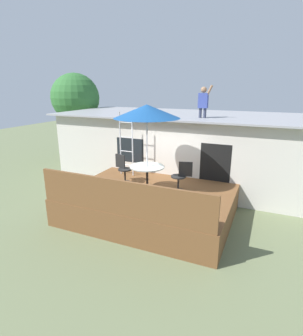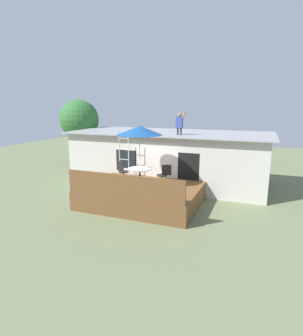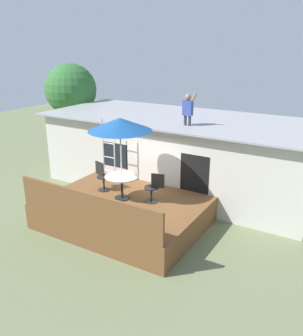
{
  "view_description": "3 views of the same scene",
  "coord_description": "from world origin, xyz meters",
  "px_view_note": "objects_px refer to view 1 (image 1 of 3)",
  "views": [
    {
      "loc": [
        3.13,
        -7.04,
        3.82
      ],
      "look_at": [
        -0.23,
        0.51,
        1.33
      ],
      "focal_mm": 28.98,
      "sensor_mm": 36.0,
      "label": 1
    },
    {
      "loc": [
        4.59,
        -10.67,
        4.18
      ],
      "look_at": [
        0.11,
        0.7,
        1.43
      ],
      "focal_mm": 30.13,
      "sensor_mm": 36.0,
      "label": 2
    },
    {
      "loc": [
        5.83,
        -8.23,
        5.35
      ],
      "look_at": [
        0.28,
        1.07,
        1.55
      ],
      "focal_mm": 37.82,
      "sensor_mm": 36.0,
      "label": 3
    }
  ],
  "objects_px": {
    "person_figure": "(204,100)",
    "patio_chair_left": "(123,169)",
    "patio_chair_right": "(181,177)",
    "backyard_tree": "(75,98)",
    "step_ladder": "(126,144)",
    "patio_table": "(147,171)",
    "patio_umbrella": "(147,111)"
  },
  "relations": [
    {
      "from": "person_figure",
      "to": "patio_chair_left",
      "type": "bearing_deg",
      "value": -132.03
    },
    {
      "from": "person_figure",
      "to": "patio_chair_right",
      "type": "height_order",
      "value": "person_figure"
    },
    {
      "from": "patio_chair_left",
      "to": "backyard_tree",
      "type": "distance_m",
      "value": 7.3
    },
    {
      "from": "step_ladder",
      "to": "backyard_tree",
      "type": "bearing_deg",
      "value": 143.75
    },
    {
      "from": "person_figure",
      "to": "patio_chair_right",
      "type": "relative_size",
      "value": 1.21
    },
    {
      "from": "patio_table",
      "to": "step_ladder",
      "type": "height_order",
      "value": "step_ladder"
    },
    {
      "from": "person_figure",
      "to": "patio_chair_left",
      "type": "xyz_separation_m",
      "value": [
        -1.98,
        -2.2,
        -2.12
      ]
    },
    {
      "from": "patio_table",
      "to": "patio_chair_left",
      "type": "height_order",
      "value": "patio_chair_left"
    },
    {
      "from": "patio_umbrella",
      "to": "step_ladder",
      "type": "height_order",
      "value": "patio_umbrella"
    },
    {
      "from": "patio_table",
      "to": "backyard_tree",
      "type": "distance_m",
      "value": 8.17
    },
    {
      "from": "person_figure",
      "to": "patio_chair_right",
      "type": "xyz_separation_m",
      "value": [
        -0.03,
        -2.19,
        -2.12
      ]
    },
    {
      "from": "backyard_tree",
      "to": "patio_chair_right",
      "type": "bearing_deg",
      "value": -31.54
    },
    {
      "from": "patio_umbrella",
      "to": "person_figure",
      "type": "bearing_deg",
      "value": 67.85
    },
    {
      "from": "patio_umbrella",
      "to": "person_figure",
      "type": "height_order",
      "value": "person_figure"
    },
    {
      "from": "step_ladder",
      "to": "backyard_tree",
      "type": "relative_size",
      "value": 0.49
    },
    {
      "from": "patio_umbrella",
      "to": "patio_chair_right",
      "type": "relative_size",
      "value": 2.76
    },
    {
      "from": "patio_chair_left",
      "to": "backyard_tree",
      "type": "relative_size",
      "value": 0.2
    },
    {
      "from": "patio_umbrella",
      "to": "patio_chair_left",
      "type": "distance_m",
      "value": 2.15
    },
    {
      "from": "patio_chair_left",
      "to": "step_ladder",
      "type": "bearing_deg",
      "value": 126.51
    },
    {
      "from": "step_ladder",
      "to": "patio_chair_left",
      "type": "height_order",
      "value": "step_ladder"
    },
    {
      "from": "step_ladder",
      "to": "patio_chair_left",
      "type": "relative_size",
      "value": 2.39
    },
    {
      "from": "patio_table",
      "to": "person_figure",
      "type": "height_order",
      "value": "person_figure"
    },
    {
      "from": "patio_table",
      "to": "person_figure",
      "type": "bearing_deg",
      "value": 67.85
    },
    {
      "from": "patio_table",
      "to": "backyard_tree",
      "type": "xyz_separation_m",
      "value": [
        -6.36,
        4.78,
        1.84
      ]
    },
    {
      "from": "patio_umbrella",
      "to": "patio_table",
      "type": "bearing_deg",
      "value": -3.58
    },
    {
      "from": "patio_table",
      "to": "patio_chair_left",
      "type": "relative_size",
      "value": 1.13
    },
    {
      "from": "patio_chair_left",
      "to": "patio_chair_right",
      "type": "relative_size",
      "value": 1.0
    },
    {
      "from": "patio_table",
      "to": "patio_umbrella",
      "type": "relative_size",
      "value": 0.41
    },
    {
      "from": "backyard_tree",
      "to": "person_figure",
      "type": "bearing_deg",
      "value": -17.44
    },
    {
      "from": "patio_table",
      "to": "step_ladder",
      "type": "xyz_separation_m",
      "value": [
        -1.28,
        1.06,
        0.51
      ]
    },
    {
      "from": "patio_table",
      "to": "patio_chair_left",
      "type": "xyz_separation_m",
      "value": [
        -0.98,
        0.27,
        -0.13
      ]
    },
    {
      "from": "person_figure",
      "to": "backyard_tree",
      "type": "relative_size",
      "value": 0.25
    }
  ]
}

